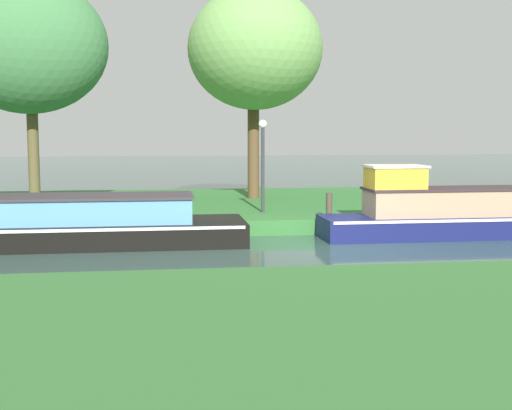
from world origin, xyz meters
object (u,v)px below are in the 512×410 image
object	(u,v)px
willow_tree_centre	(255,50)
lamp_post	(263,154)
navy_narrowboat	(461,214)
mooring_post_near	(329,205)
mooring_post_far	(96,207)
black_barge	(31,224)
willow_tree_left	(27,46)

from	to	relation	value
willow_tree_centre	lamp_post	bearing A→B (deg)	-94.55
navy_narrowboat	mooring_post_near	bearing A→B (deg)	158.81
willow_tree_centre	mooring_post_near	size ratio (longest dim) A/B	10.68
navy_narrowboat	mooring_post_far	xyz separation A→B (m)	(-9.31, 1.23, 0.19)
willow_tree_centre	mooring_post_far	xyz separation A→B (m)	(-4.84, -5.18, -4.63)
lamp_post	mooring_post_near	bearing A→B (deg)	-41.81
black_barge	willow_tree_centre	world-z (taller)	willow_tree_centre
black_barge	willow_tree_left	xyz separation A→B (m)	(-0.71, 4.31, 4.62)
navy_narrowboat	mooring_post_near	xyz separation A→B (m)	(-3.18, 1.23, 0.14)
black_barge	mooring_post_far	distance (m)	1.88
willow_tree_left	lamp_post	xyz separation A→B (m)	(6.65, -1.66, -3.08)
willow_tree_left	lamp_post	world-z (taller)	willow_tree_left
willow_tree_left	mooring_post_far	world-z (taller)	willow_tree_left
willow_tree_centre	mooring_post_far	distance (m)	8.47
black_barge	lamp_post	bearing A→B (deg)	24.07
lamp_post	mooring_post_far	xyz separation A→B (m)	(-4.54, -1.42, -1.30)
lamp_post	mooring_post_near	xyz separation A→B (m)	(1.59, -1.42, -1.34)
navy_narrowboat	willow_tree_left	distance (m)	13.03
lamp_post	navy_narrowboat	bearing A→B (deg)	-29.10
willow_tree_centre	willow_tree_left	bearing A→B (deg)	-163.20
black_barge	willow_tree_left	bearing A→B (deg)	99.32
mooring_post_far	willow_tree_centre	bearing A→B (deg)	46.94
black_barge	mooring_post_far	xyz separation A→B (m)	(1.40, 1.23, 0.24)
navy_narrowboat	willow_tree_centre	distance (m)	9.18
mooring_post_far	willow_tree_left	bearing A→B (deg)	124.41
willow_tree_left	willow_tree_centre	xyz separation A→B (m)	(6.95, 2.10, 0.25)
willow_tree_centre	navy_narrowboat	bearing A→B (deg)	-55.11
black_barge	mooring_post_far	bearing A→B (deg)	41.31
mooring_post_far	lamp_post	bearing A→B (deg)	17.39
navy_narrowboat	willow_tree_left	bearing A→B (deg)	159.31
navy_narrowboat	lamp_post	distance (m)	5.66
black_barge	lamp_post	world-z (taller)	lamp_post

